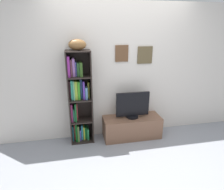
{
  "coord_description": "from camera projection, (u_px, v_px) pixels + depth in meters",
  "views": [
    {
      "loc": [
        -0.81,
        -2.19,
        1.94
      ],
      "look_at": [
        -0.2,
        0.85,
        0.88
      ],
      "focal_mm": 30.9,
      "sensor_mm": 36.0,
      "label": 1
    }
  ],
  "objects": [
    {
      "name": "football",
      "position": [
        77.0,
        45.0,
        3.0
      ],
      "size": [
        0.3,
        0.21,
        0.17
      ],
      "primitive_type": "ellipsoid",
      "rotation": [
        0.0,
        0.0,
        -0.13
      ],
      "color": "brown",
      "rests_on": "bookshelf"
    },
    {
      "name": "back_wall",
      "position": [
        120.0,
        73.0,
        3.47
      ],
      "size": [
        4.8,
        0.08,
        2.39
      ],
      "color": "silver",
      "rests_on": "ground"
    },
    {
      "name": "tv_stand",
      "position": [
        132.0,
        127.0,
        3.61
      ],
      "size": [
        1.06,
        0.41,
        0.4
      ],
      "color": "brown",
      "rests_on": "ground"
    },
    {
      "name": "ground",
      "position": [
        137.0,
        170.0,
        2.82
      ],
      "size": [
        5.2,
        5.2,
        0.04
      ],
      "primitive_type": "cube",
      "color": "gray"
    },
    {
      "name": "bookshelf",
      "position": [
        79.0,
        99.0,
        3.32
      ],
      "size": [
        0.4,
        0.29,
        1.62
      ],
      "color": "black",
      "rests_on": "ground"
    },
    {
      "name": "television",
      "position": [
        133.0,
        106.0,
        3.47
      ],
      "size": [
        0.61,
        0.22,
        0.48
      ],
      "color": "black",
      "rests_on": "tv_stand"
    }
  ]
}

